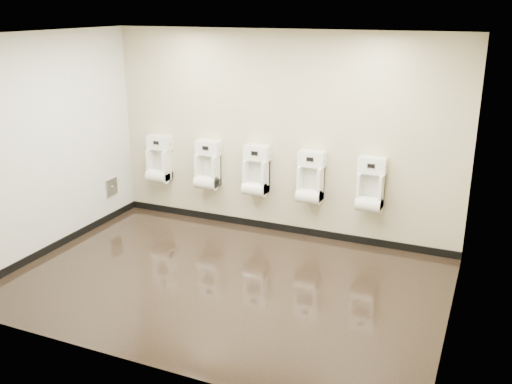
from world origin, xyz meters
TOP-DOWN VIEW (x-y plane):
  - ground at (0.00, 0.00)m, footprint 5.00×3.50m
  - ceiling at (0.00, 0.00)m, footprint 5.00×3.50m
  - back_wall at (0.00, 1.75)m, footprint 5.00×0.02m
  - front_wall at (0.00, -1.75)m, footprint 5.00×0.02m
  - left_wall at (-2.50, 0.00)m, footprint 0.02×3.50m
  - right_wall at (2.50, 0.00)m, footprint 0.02×3.50m
  - tile_overlay_left at (-2.50, 0.00)m, footprint 0.01×3.50m
  - skirting_back at (0.00, 1.74)m, footprint 5.00×0.02m
  - skirting_left at (-2.49, 0.00)m, footprint 0.02×3.50m
  - access_panel at (-2.48, 1.20)m, footprint 0.04×0.25m
  - urinal_0 at (-1.90, 1.63)m, footprint 0.37×0.28m
  - urinal_1 at (-1.07, 1.63)m, footprint 0.37×0.28m
  - urinal_2 at (-0.31, 1.63)m, footprint 0.37×0.28m
  - urinal_3 at (0.49, 1.63)m, footprint 0.37×0.28m
  - urinal_4 at (1.31, 1.63)m, footprint 0.37×0.28m

SIDE VIEW (x-z plane):
  - ground at x=0.00m, z-range 0.00..0.00m
  - skirting_back at x=0.00m, z-range 0.00..0.10m
  - skirting_left at x=-2.49m, z-range 0.00..0.10m
  - access_panel at x=-2.48m, z-range 0.38..0.62m
  - urinal_0 at x=-1.90m, z-range 0.49..1.18m
  - urinal_1 at x=-1.07m, z-range 0.49..1.18m
  - urinal_2 at x=-0.31m, z-range 0.49..1.18m
  - urinal_3 at x=0.49m, z-range 0.49..1.18m
  - urinal_4 at x=1.31m, z-range 0.49..1.18m
  - back_wall at x=0.00m, z-range 0.00..2.80m
  - front_wall at x=0.00m, z-range 0.00..2.80m
  - left_wall at x=-2.50m, z-range 0.00..2.80m
  - right_wall at x=2.50m, z-range 0.00..2.80m
  - tile_overlay_left at x=-2.50m, z-range 0.00..2.80m
  - ceiling at x=0.00m, z-range 2.80..2.80m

